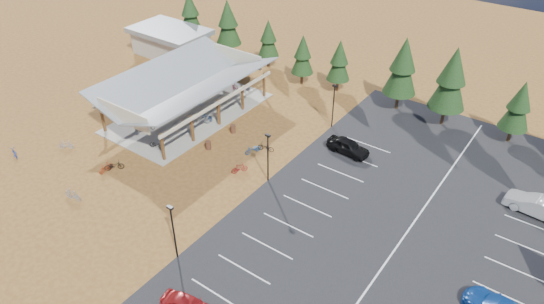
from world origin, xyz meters
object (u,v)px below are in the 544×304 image
object	(u,v)px
lamp_post_0	(173,229)
bike_5	(202,119)
lamp_post_2	(333,103)
bike_7	(236,88)
bike_15	(240,168)
bike_9	(66,145)
car_4	(348,146)
trash_bin_0	(208,145)
trash_bin_1	(233,129)
bike_6	(206,116)
bike_14	(253,149)
bike_1	(162,103)
bike_12	(114,166)
bike_0	(147,125)
bike_2	(195,101)
bike_11	(106,167)
bike_13	(73,195)
bike_16	(266,147)
bike_3	(213,81)
bike_4	(156,145)
outbuilding	(171,41)
bike_10	(14,153)
lamp_post_1	(268,155)
car_9	(536,205)
bike_pavilion	(186,83)

from	to	relation	value
lamp_post_0	bike_5	size ratio (longest dim) A/B	2.93
lamp_post_2	bike_7	bearing A→B (deg)	179.00
lamp_post_0	bike_15	distance (m)	12.04
bike_9	car_4	bearing A→B (deg)	-91.32
trash_bin_0	trash_bin_1	xyz separation A→B (m)	(0.01, 3.99, 0.00)
bike_6	bike_14	bearing A→B (deg)	-99.27
lamp_post_2	bike_1	world-z (taller)	lamp_post_2
bike_7	car_4	xyz separation A→B (m)	(17.88, -3.77, 0.19)
bike_5	trash_bin_1	bearing A→B (deg)	-96.08
lamp_post_0	bike_12	size ratio (longest dim) A/B	2.75
bike_14	bike_0	bearing A→B (deg)	-142.43
bike_2	trash_bin_1	bearing A→B (deg)	-116.82
bike_2	bike_14	distance (m)	12.64
trash_bin_1	bike_11	bearing A→B (deg)	-112.96
bike_12	bike_13	xyz separation A→B (m)	(0.64, -5.12, 0.06)
bike_6	bike_16	size ratio (longest dim) A/B	1.06
bike_3	bike_11	bearing A→B (deg)	-165.16
bike_1	bike_16	bearing A→B (deg)	-78.91
lamp_post_0	bike_9	size ratio (longest dim) A/B	3.25
bike_2	bike_13	xyz separation A→B (m)	(3.39, -19.39, 0.03)
trash_bin_1	bike_4	size ratio (longest dim) A/B	0.55
bike_3	outbuilding	bearing A→B (deg)	74.59
outbuilding	bike_3	distance (m)	12.16
bike_10	bike_11	size ratio (longest dim) A/B	1.03
bike_5	bike_10	bearing A→B (deg)	130.94
lamp_post_1	bike_16	size ratio (longest dim) A/B	2.90
bike_13	bike_15	world-z (taller)	bike_13
bike_9	bike_16	size ratio (longest dim) A/B	0.89
lamp_post_2	bike_7	distance (m)	14.17
trash_bin_0	bike_7	bearing A→B (deg)	116.63
bike_4	bike_3	bearing A→B (deg)	6.18
bike_4	bike_14	size ratio (longest dim) A/B	0.91
lamp_post_0	trash_bin_0	world-z (taller)	lamp_post_0
bike_3	bike_9	size ratio (longest dim) A/B	1.13
trash_bin_0	bike_12	bearing A→B (deg)	-121.53
bike_7	bike_16	size ratio (longest dim) A/B	0.97
lamp_post_1	bike_16	xyz separation A→B (m)	(-3.11, 3.86, -2.51)
bike_2	car_4	size ratio (longest dim) A/B	0.35
car_9	car_4	bearing A→B (deg)	-81.95
trash_bin_0	bike_14	world-z (taller)	bike_14
bike_pavilion	lamp_post_1	world-z (taller)	lamp_post_1
outbuilding	bike_3	xyz separation A→B (m)	(11.43, -3.93, -1.39)
trash_bin_1	bike_4	world-z (taller)	bike_4
outbuilding	lamp_post_0	world-z (taller)	lamp_post_0
lamp_post_0	bike_2	size ratio (longest dim) A/B	3.23
lamp_post_1	bike_14	size ratio (longest dim) A/B	2.83
outbuilding	lamp_post_1	size ratio (longest dim) A/B	2.14
trash_bin_1	car_4	size ratio (longest dim) A/B	0.20
outbuilding	bike_11	distance (m)	28.60
bike_0	bike_14	distance (m)	12.68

